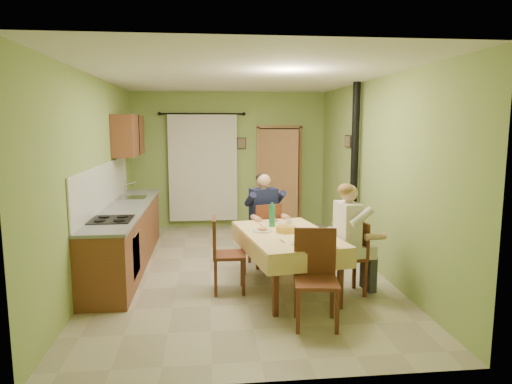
{
  "coord_description": "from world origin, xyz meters",
  "views": [
    {
      "loc": [
        -0.45,
        -6.52,
        2.14
      ],
      "look_at": [
        0.25,
        0.1,
        1.15
      ],
      "focal_mm": 32.0,
      "sensor_mm": 36.0,
      "label": 1
    }
  ],
  "objects": [
    {
      "name": "floor",
      "position": [
        0.0,
        0.0,
        0.0
      ],
      "size": [
        4.0,
        6.0,
        0.01
      ],
      "primitive_type": "cube",
      "color": "tan",
      "rests_on": "ground"
    },
    {
      "name": "room_shell",
      "position": [
        0.0,
        0.0,
        1.82
      ],
      "size": [
        4.04,
        6.04,
        2.82
      ],
      "color": "#8BA655",
      "rests_on": "ground"
    },
    {
      "name": "kitchen_run",
      "position": [
        -1.71,
        0.4,
        0.48
      ],
      "size": [
        0.64,
        3.64,
        1.56
      ],
      "color": "brown",
      "rests_on": "ground"
    },
    {
      "name": "upper_cabinets",
      "position": [
        -1.82,
        1.7,
        1.95
      ],
      "size": [
        0.35,
        1.4,
        0.7
      ],
      "primitive_type": "cube",
      "color": "brown",
      "rests_on": "room_shell"
    },
    {
      "name": "curtain",
      "position": [
        -0.55,
        2.9,
        1.26
      ],
      "size": [
        1.7,
        0.07,
        2.22
      ],
      "color": "black",
      "rests_on": "ground"
    },
    {
      "name": "doorway",
      "position": [
        1.03,
        2.9,
        1.05
      ],
      "size": [
        0.96,
        0.38,
        2.15
      ],
      "color": "black",
      "rests_on": "ground"
    },
    {
      "name": "dining_table",
      "position": [
        0.55,
        -0.89,
        0.38
      ],
      "size": [
        1.34,
        1.92,
        0.76
      ],
      "rotation": [
        0.0,
        0.0,
        0.16
      ],
      "color": "#EBC37B",
      "rests_on": "ground"
    },
    {
      "name": "tableware",
      "position": [
        0.6,
        -0.98,
        0.81
      ],
      "size": [
        0.87,
        1.58,
        0.33
      ],
      "color": "white",
      "rests_on": "dining_table"
    },
    {
      "name": "chair_far",
      "position": [
        0.39,
        0.2,
        0.29
      ],
      "size": [
        0.5,
        0.5,
        0.97
      ],
      "rotation": [
        0.0,
        0.0,
        0.26
      ],
      "color": "#572817",
      "rests_on": "ground"
    },
    {
      "name": "chair_near",
      "position": [
        0.67,
        -1.96,
        0.29
      ],
      "size": [
        0.52,
        0.52,
        1.02
      ],
      "rotation": [
        0.0,
        0.0,
        3.0
      ],
      "color": "#572817",
      "rests_on": "ground"
    },
    {
      "name": "chair_right",
      "position": [
        1.31,
        -1.1,
        0.29
      ],
      "size": [
        0.42,
        0.42,
        0.93
      ],
      "rotation": [
        0.0,
        0.0,
        1.69
      ],
      "color": "#572817",
      "rests_on": "ground"
    },
    {
      "name": "chair_left",
      "position": [
        -0.21,
        -0.86,
        0.29
      ],
      "size": [
        0.42,
        0.42,
        0.97
      ],
      "rotation": [
        0.0,
        0.0,
        -1.59
      ],
      "color": "#572817",
      "rests_on": "ground"
    },
    {
      "name": "man_far",
      "position": [
        0.39,
        0.21,
        0.88
      ],
      "size": [
        0.64,
        0.56,
        1.39
      ],
      "rotation": [
        0.0,
        0.0,
        0.26
      ],
      "color": "#141938",
      "rests_on": "chair_far"
    },
    {
      "name": "man_right",
      "position": [
        1.3,
        -1.11,
        0.88
      ],
      "size": [
        0.5,
        0.61,
        1.39
      ],
      "rotation": [
        0.0,
        0.0,
        1.69
      ],
      "color": "silver",
      "rests_on": "chair_right"
    },
    {
      "name": "stove_flue",
      "position": [
        1.9,
        0.6,
        1.02
      ],
      "size": [
        0.24,
        0.24,
        2.8
      ],
      "color": "black",
      "rests_on": "ground"
    },
    {
      "name": "picture_back",
      "position": [
        0.25,
        2.97,
        1.75
      ],
      "size": [
        0.19,
        0.03,
        0.23
      ],
      "primitive_type": "cube",
      "color": "black",
      "rests_on": "room_shell"
    },
    {
      "name": "picture_right",
      "position": [
        1.97,
        1.2,
        1.85
      ],
      "size": [
        0.03,
        0.31,
        0.21
      ],
      "primitive_type": "cube",
      "color": "brown",
      "rests_on": "room_shell"
    }
  ]
}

